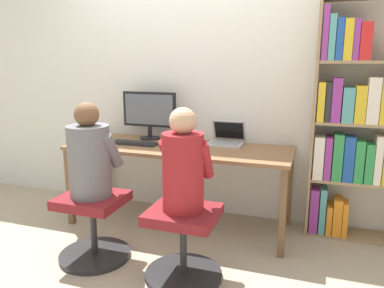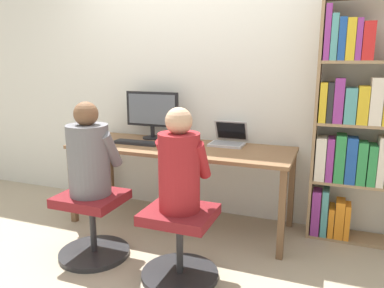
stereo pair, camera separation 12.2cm
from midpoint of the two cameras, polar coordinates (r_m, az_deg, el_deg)
name	(u,v)px [view 1 (the left image)]	position (r m, az deg, el deg)	size (l,w,h in m)	color
ground_plane	(165,240)	(3.25, -5.27, -14.41)	(14.00, 14.00, 0.00)	tan
wall_back	(194,79)	(3.61, -0.71, 9.86)	(10.00, 0.05, 2.60)	silver
desk	(179,154)	(3.31, -3.06, -1.52)	(1.97, 0.70, 0.73)	brown
desktop_monitor	(149,113)	(3.61, -7.49, 4.63)	(0.54, 0.20, 0.45)	black
laptop	(226,139)	(3.38, 4.24, 0.71)	(0.30, 0.30, 0.21)	#B7B7BC
keyboard	(134,143)	(3.42, -9.78, 0.15)	(0.43, 0.13, 0.03)	#232326
computer_mouse_by_keyboard	(162,144)	(3.31, -5.61, -0.06)	(0.06, 0.10, 0.04)	silver
office_chair_left	(93,224)	(2.98, -15.96, -11.72)	(0.54, 0.54, 0.50)	#262628
office_chair_right	(183,241)	(2.63, -2.70, -14.62)	(0.54, 0.54, 0.50)	#262628
person_at_monitor	(90,156)	(2.81, -16.54, -1.77)	(0.37, 0.34, 0.69)	slate
person_at_laptop	(183,166)	(2.44, -2.78, -3.32)	(0.34, 0.32, 0.69)	maroon
bookshelf	(354,128)	(3.25, 22.45, 2.27)	(0.82, 0.26, 1.95)	#997A56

